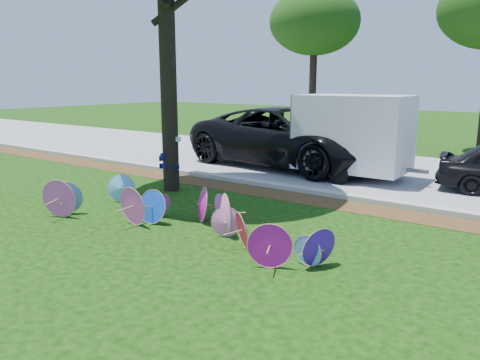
# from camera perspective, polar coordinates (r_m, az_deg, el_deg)

# --- Properties ---
(ground) EXTENTS (90.00, 90.00, 0.00)m
(ground) POSITION_cam_1_polar(r_m,az_deg,el_deg) (9.08, -10.11, -7.30)
(ground) COLOR black
(ground) RESTS_ON ground
(mulch_strip) EXTENTS (90.00, 1.00, 0.01)m
(mulch_strip) POSITION_cam_1_polar(r_m,az_deg,el_deg) (12.48, 4.91, -1.82)
(mulch_strip) COLOR #472D16
(mulch_strip) RESTS_ON ground
(curb) EXTENTS (90.00, 0.30, 0.12)m
(curb) POSITION_cam_1_polar(r_m,az_deg,el_deg) (13.05, 6.51, -0.99)
(curb) COLOR #B7B5AD
(curb) RESTS_ON ground
(street) EXTENTS (90.00, 8.00, 0.01)m
(street) POSITION_cam_1_polar(r_m,az_deg,el_deg) (16.73, 13.56, 1.42)
(street) COLOR gray
(street) RESTS_ON ground
(parasol_pile) EXTENTS (6.74, 2.54, 0.88)m
(parasol_pile) POSITION_cam_1_polar(r_m,az_deg,el_deg) (9.69, -8.81, -3.69)
(parasol_pile) COLOR pink
(parasol_pile) RESTS_ON ground
(black_van) EXTENTS (7.76, 4.26, 2.06)m
(black_van) POSITION_cam_1_polar(r_m,az_deg,el_deg) (16.58, 6.02, 5.18)
(black_van) COLOR black
(black_van) RESTS_ON ground
(cargo_trailer) EXTENTS (3.27, 2.11, 2.86)m
(cargo_trailer) POSITION_cam_1_polar(r_m,az_deg,el_deg) (14.76, 13.68, 5.64)
(cargo_trailer) COLOR silver
(cargo_trailer) RESTS_ON ground
(bg_trees) EXTENTS (18.05, 4.90, 7.40)m
(bg_trees) POSITION_cam_1_polar(r_m,az_deg,el_deg) (22.14, 26.99, 17.97)
(bg_trees) COLOR black
(bg_trees) RESTS_ON ground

